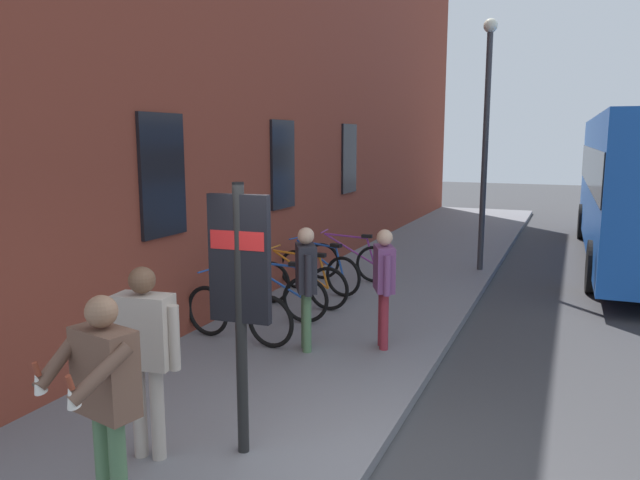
% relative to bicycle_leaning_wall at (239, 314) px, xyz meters
% --- Properties ---
extents(ground, '(60.00, 60.00, 0.00)m').
position_rel_bicycle_leaning_wall_xyz_m(ground, '(3.55, -3.66, -0.51)').
color(ground, '#38383A').
extents(sidewalk_pavement, '(24.00, 3.50, 0.12)m').
position_rel_bicycle_leaning_wall_xyz_m(sidewalk_pavement, '(5.55, -0.91, -0.45)').
color(sidewalk_pavement, slate).
rests_on(sidewalk_pavement, ground).
extents(station_facade, '(22.00, 0.65, 9.82)m').
position_rel_bicycle_leaning_wall_xyz_m(station_facade, '(6.54, 1.14, 4.40)').
color(station_facade, brown).
rests_on(station_facade, ground).
extents(bicycle_leaning_wall, '(0.48, 1.77, 0.97)m').
position_rel_bicycle_leaning_wall_xyz_m(bicycle_leaning_wall, '(0.00, 0.00, 0.00)').
color(bicycle_leaning_wall, black).
rests_on(bicycle_leaning_wall, sidewalk_pavement).
extents(bicycle_under_window, '(0.49, 1.76, 0.97)m').
position_rel_bicycle_leaning_wall_xyz_m(bicycle_under_window, '(1.04, 0.02, 0.00)').
color(bicycle_under_window, black).
rests_on(bicycle_under_window, sidewalk_pavement).
extents(bicycle_end_of_row, '(0.48, 1.77, 0.97)m').
position_rel_bicycle_leaning_wall_xyz_m(bicycle_end_of_row, '(1.91, -0.03, 0.00)').
color(bicycle_end_of_row, black).
rests_on(bicycle_end_of_row, sidewalk_pavement).
extents(bicycle_beside_lamp, '(0.55, 1.74, 0.97)m').
position_rel_bicycle_leaning_wall_xyz_m(bicycle_beside_lamp, '(2.89, 0.04, 0.00)').
color(bicycle_beside_lamp, black).
rests_on(bicycle_beside_lamp, sidewalk_pavement).
extents(bicycle_nearest_sign, '(0.48, 1.77, 0.97)m').
position_rel_bicycle_leaning_wall_xyz_m(bicycle_nearest_sign, '(3.96, -0.13, 0.00)').
color(bicycle_nearest_sign, black).
rests_on(bicycle_nearest_sign, sidewalk_pavement).
extents(transit_info_sign, '(0.12, 0.55, 2.40)m').
position_rel_bicycle_leaning_wall_xyz_m(transit_info_sign, '(-2.55, -1.55, 1.21)').
color(transit_info_sign, black).
rests_on(transit_info_sign, sidewalk_pavement).
extents(pedestrian_near_bus, '(0.55, 0.44, 1.63)m').
position_rel_bicycle_leaning_wall_xyz_m(pedestrian_near_bus, '(0.06, -0.99, 0.61)').
color(pedestrian_near_bus, '#4C724C').
rests_on(pedestrian_near_bus, sidewalk_pavement).
extents(pedestrian_by_facade, '(0.31, 0.64, 1.70)m').
position_rel_bicycle_leaning_wall_xyz_m(pedestrian_by_facade, '(-2.96, -0.85, 0.65)').
color(pedestrian_by_facade, '#B2A599').
rests_on(pedestrian_by_facade, sidewalk_pavement).
extents(pedestrian_crossing_street, '(0.56, 0.40, 1.59)m').
position_rel_bicycle_leaning_wall_xyz_m(pedestrian_crossing_street, '(0.54, -1.89, 0.58)').
color(pedestrian_crossing_street, maroon).
rests_on(pedestrian_crossing_street, sidewalk_pavement).
extents(tourist_with_hotdogs, '(0.66, 0.65, 1.70)m').
position_rel_bicycle_leaning_wall_xyz_m(tourist_with_hotdogs, '(-3.82, -1.18, 0.66)').
color(tourist_with_hotdogs, '#4C724C').
rests_on(tourist_with_hotdogs, sidewalk_pavement).
extents(street_lamp, '(0.28, 0.28, 5.11)m').
position_rel_bicycle_leaning_wall_xyz_m(street_lamp, '(6.01, -2.36, 2.64)').
color(street_lamp, '#333338').
rests_on(street_lamp, sidewalk_pavement).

